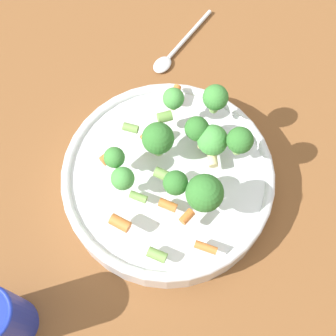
{
  "coord_description": "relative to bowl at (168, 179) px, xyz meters",
  "views": [
    {
      "loc": [
        0.25,
        0.05,
        0.64
      ],
      "look_at": [
        0.0,
        0.0,
        0.07
      ],
      "focal_mm": 50.0,
      "sensor_mm": 36.0,
      "label": 1
    }
  ],
  "objects": [
    {
      "name": "pasta_salad",
      "position": [
        -0.01,
        0.02,
        0.07
      ],
      "size": [
        0.26,
        0.19,
        0.09
      ],
      "color": "#8CB766",
      "rests_on": "bowl"
    },
    {
      "name": "bowl",
      "position": [
        0.0,
        0.0,
        0.0
      ],
      "size": [
        0.3,
        0.3,
        0.05
      ],
      "color": "silver",
      "rests_on": "ground_plane"
    },
    {
      "name": "ground_plane",
      "position": [
        0.0,
        0.0,
        -0.03
      ],
      "size": [
        3.0,
        3.0,
        0.0
      ],
      "primitive_type": "plane",
      "color": "brown"
    },
    {
      "name": "spoon",
      "position": [
        -0.23,
        -0.04,
        -0.02
      ],
      "size": [
        0.15,
        0.08,
        0.01
      ],
      "rotation": [
        0.0,
        0.0,
        12.14
      ],
      "color": "silver",
      "rests_on": "ground_plane"
    }
  ]
}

